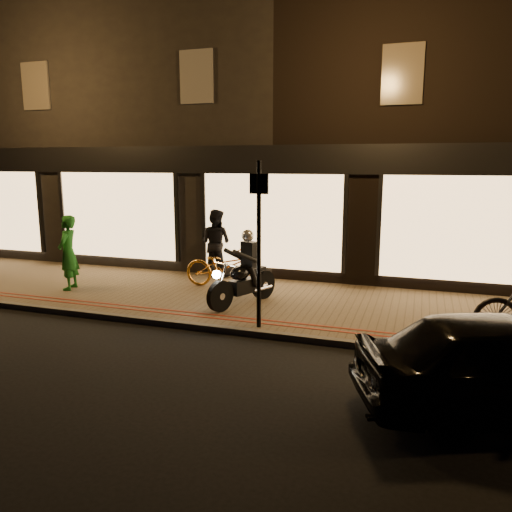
# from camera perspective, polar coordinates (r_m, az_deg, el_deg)

# --- Properties ---
(ground) EXTENTS (90.00, 90.00, 0.00)m
(ground) POSITION_cam_1_polar(r_m,az_deg,el_deg) (9.35, -5.33, -8.67)
(ground) COLOR black
(ground) RESTS_ON ground
(sidewalk) EXTENTS (50.00, 4.00, 0.12)m
(sidewalk) POSITION_cam_1_polar(r_m,az_deg,el_deg) (11.11, -1.15, -5.15)
(sidewalk) COLOR brown
(sidewalk) RESTS_ON ground
(kerb_stone) EXTENTS (50.00, 0.14, 0.12)m
(kerb_stone) POSITION_cam_1_polar(r_m,az_deg,el_deg) (9.38, -5.21, -8.23)
(kerb_stone) COLOR #59544C
(kerb_stone) RESTS_ON ground
(red_kerb_lines) EXTENTS (50.00, 0.26, 0.01)m
(red_kerb_lines) POSITION_cam_1_polar(r_m,az_deg,el_deg) (9.79, -4.03, -6.99)
(red_kerb_lines) COLOR maroon
(red_kerb_lines) RESTS_ON sidewalk
(building_row) EXTENTS (48.00, 10.11, 8.50)m
(building_row) POSITION_cam_1_polar(r_m,az_deg,el_deg) (17.46, 6.78, 14.45)
(building_row) COLOR black
(building_row) RESTS_ON ground
(motorcycle) EXTENTS (0.94, 1.82, 1.59)m
(motorcycle) POSITION_cam_1_polar(r_m,az_deg,el_deg) (10.48, -1.38, -2.31)
(motorcycle) COLOR black
(motorcycle) RESTS_ON sidewalk
(sign_post) EXTENTS (0.35, 0.09, 3.00)m
(sign_post) POSITION_cam_1_polar(r_m,az_deg,el_deg) (8.84, 0.33, 2.26)
(sign_post) COLOR black
(sign_post) RESTS_ON sidewalk
(bicycle_gold) EXTENTS (1.92, 0.68, 1.01)m
(bicycle_gold) POSITION_cam_1_polar(r_m,az_deg,el_deg) (11.91, -3.76, -1.28)
(bicycle_gold) COLOR orange
(bicycle_gold) RESTS_ON sidewalk
(person_green) EXTENTS (0.57, 0.73, 1.76)m
(person_green) POSITION_cam_1_polar(r_m,az_deg,el_deg) (12.50, -20.68, 0.36)
(person_green) COLOR #1D6E21
(person_green) RESTS_ON sidewalk
(person_dark) EXTENTS (0.96, 0.80, 1.77)m
(person_dark) POSITION_cam_1_polar(r_m,az_deg,el_deg) (13.07, -4.63, 1.48)
(person_dark) COLOR black
(person_dark) RESTS_ON sidewalk
(parked_car) EXTENTS (4.13, 2.85, 1.30)m
(parked_car) POSITION_cam_1_polar(r_m,az_deg,el_deg) (7.03, 27.24, -10.90)
(parked_car) COLOR black
(parked_car) RESTS_ON ground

